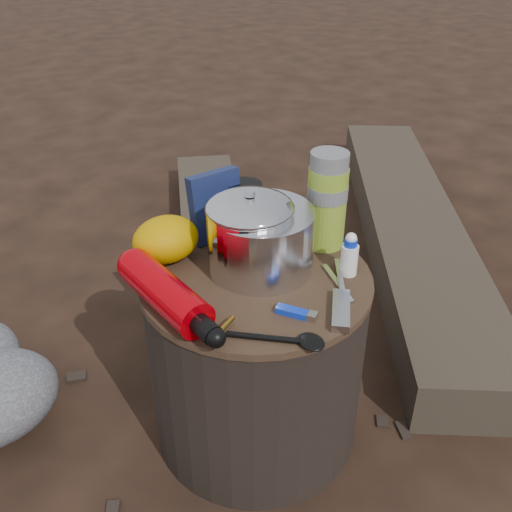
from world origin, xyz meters
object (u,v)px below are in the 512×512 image
log_main (409,228)px  fuel_bottle (165,292)px  thermos (327,201)px  travel_mug (245,208)px  stump (256,357)px  camping_pot (250,234)px

log_main → fuel_bottle: fuel_bottle is taller
log_main → thermos: size_ratio=8.34×
thermos → travel_mug: (-0.11, 0.15, -0.05)m
travel_mug → log_main: bearing=15.6°
fuel_bottle → log_main: bearing=14.6°
travel_mug → stump: bearing=-115.1°
fuel_bottle → travel_mug: bearing=26.3°
camping_pot → thermos: 0.20m
thermos → log_main: bearing=27.7°
thermos → travel_mug: thermos is taller
log_main → camping_pot: camping_pot is taller
stump → travel_mug: (0.08, 0.18, 0.27)m
log_main → travel_mug: (-0.84, -0.23, 0.41)m
stump → thermos: 0.38m
stump → thermos: thermos is taller
log_main → travel_mug: bearing=-129.0°
stump → travel_mug: size_ratio=4.10×
fuel_bottle → thermos: thermos is taller
stump → camping_pot: camping_pot is taller
thermos → stump: bearing=-171.9°
log_main → thermos: bearing=-116.8°
stump → camping_pot: bearing=84.6°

